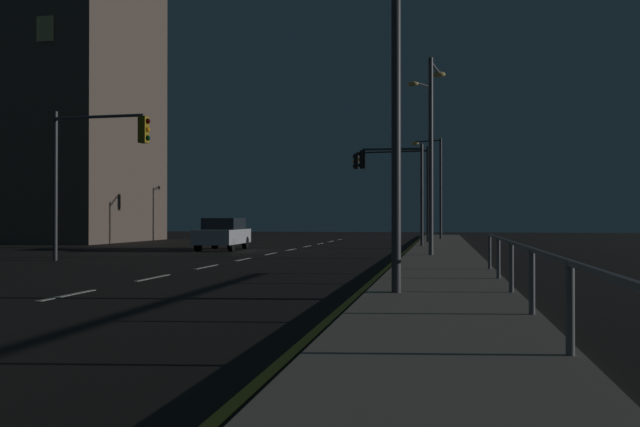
{
  "coord_description": "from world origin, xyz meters",
  "views": [
    {
      "loc": [
        7.41,
        -3.26,
        1.54
      ],
      "look_at": [
        1.56,
        28.62,
        1.79
      ],
      "focal_mm": 37.48,
      "sensor_mm": 36.0,
      "label": 1
    }
  ],
  "objects_px": {
    "traffic_light_overhead_east": "(394,175)",
    "street_lamp_far_end": "(384,80)",
    "car_oncoming": "(223,233)",
    "traffic_light_near_right": "(95,155)",
    "street_lamp_mid_block": "(427,150)",
    "traffic_light_far_left": "(395,175)",
    "street_lamp_across_street": "(436,178)",
    "street_lamp_corner": "(432,137)"
  },
  "relations": [
    {
      "from": "traffic_light_overhead_east",
      "to": "street_lamp_far_end",
      "type": "distance_m",
      "value": 22.39
    },
    {
      "from": "car_oncoming",
      "to": "traffic_light_near_right",
      "type": "height_order",
      "value": "traffic_light_near_right"
    },
    {
      "from": "car_oncoming",
      "to": "street_lamp_mid_block",
      "type": "height_order",
      "value": "street_lamp_mid_block"
    },
    {
      "from": "traffic_light_far_left",
      "to": "street_lamp_across_street",
      "type": "height_order",
      "value": "street_lamp_across_street"
    },
    {
      "from": "traffic_light_far_left",
      "to": "street_lamp_mid_block",
      "type": "bearing_deg",
      "value": -71.19
    },
    {
      "from": "car_oncoming",
      "to": "street_lamp_across_street",
      "type": "bearing_deg",
      "value": 57.76
    },
    {
      "from": "traffic_light_overhead_east",
      "to": "traffic_light_near_right",
      "type": "xyz_separation_m",
      "value": [
        -9.96,
        -12.45,
        0.04
      ]
    },
    {
      "from": "traffic_light_far_left",
      "to": "street_lamp_far_end",
      "type": "bearing_deg",
      "value": -86.43
    },
    {
      "from": "street_lamp_across_street",
      "to": "street_lamp_mid_block",
      "type": "height_order",
      "value": "street_lamp_mid_block"
    },
    {
      "from": "street_lamp_mid_block",
      "to": "street_lamp_corner",
      "type": "height_order",
      "value": "street_lamp_mid_block"
    },
    {
      "from": "traffic_light_overhead_east",
      "to": "street_lamp_across_street",
      "type": "bearing_deg",
      "value": 80.94
    },
    {
      "from": "street_lamp_mid_block",
      "to": "street_lamp_far_end",
      "type": "bearing_deg",
      "value": -90.79
    },
    {
      "from": "street_lamp_mid_block",
      "to": "street_lamp_corner",
      "type": "bearing_deg",
      "value": -87.49
    },
    {
      "from": "traffic_light_overhead_east",
      "to": "traffic_light_far_left",
      "type": "xyz_separation_m",
      "value": [
        -0.38,
        6.35,
        0.41
      ]
    },
    {
      "from": "traffic_light_near_right",
      "to": "street_lamp_far_end",
      "type": "bearing_deg",
      "value": -41.03
    },
    {
      "from": "traffic_light_overhead_east",
      "to": "traffic_light_near_right",
      "type": "distance_m",
      "value": 15.94
    },
    {
      "from": "street_lamp_mid_block",
      "to": "street_lamp_far_end",
      "type": "relative_size",
      "value": 1.28
    },
    {
      "from": "traffic_light_overhead_east",
      "to": "traffic_light_near_right",
      "type": "height_order",
      "value": "traffic_light_near_right"
    },
    {
      "from": "street_lamp_far_end",
      "to": "street_lamp_corner",
      "type": "relative_size",
      "value": 0.86
    },
    {
      "from": "street_lamp_across_street",
      "to": "street_lamp_far_end",
      "type": "height_order",
      "value": "street_lamp_across_street"
    },
    {
      "from": "street_lamp_across_street",
      "to": "traffic_light_far_left",
      "type": "bearing_deg",
      "value": -110.81
    },
    {
      "from": "traffic_light_far_left",
      "to": "traffic_light_overhead_east",
      "type": "bearing_deg",
      "value": -86.62
    },
    {
      "from": "traffic_light_far_left",
      "to": "street_lamp_far_end",
      "type": "relative_size",
      "value": 0.88
    },
    {
      "from": "traffic_light_near_right",
      "to": "traffic_light_far_left",
      "type": "xyz_separation_m",
      "value": [
        9.58,
        18.79,
        0.37
      ]
    },
    {
      "from": "car_oncoming",
      "to": "street_lamp_corner",
      "type": "relative_size",
      "value": 0.59
    },
    {
      "from": "car_oncoming",
      "to": "street_lamp_mid_block",
      "type": "bearing_deg",
      "value": 20.2
    },
    {
      "from": "car_oncoming",
      "to": "street_lamp_mid_block",
      "type": "xyz_separation_m",
      "value": [
        9.86,
        3.63,
        4.31
      ]
    },
    {
      "from": "street_lamp_far_end",
      "to": "street_lamp_mid_block",
      "type": "bearing_deg",
      "value": 89.21
    },
    {
      "from": "traffic_light_near_right",
      "to": "street_lamp_far_end",
      "type": "distance_m",
      "value": 15.08
    },
    {
      "from": "traffic_light_overhead_east",
      "to": "street_lamp_corner",
      "type": "bearing_deg",
      "value": -75.85
    },
    {
      "from": "street_lamp_far_end",
      "to": "street_lamp_corner",
      "type": "xyz_separation_m",
      "value": [
        0.68,
        14.02,
        0.6
      ]
    },
    {
      "from": "traffic_light_far_left",
      "to": "street_lamp_corner",
      "type": "relative_size",
      "value": 0.76
    },
    {
      "from": "car_oncoming",
      "to": "street_lamp_across_street",
      "type": "height_order",
      "value": "street_lamp_across_street"
    },
    {
      "from": "traffic_light_near_right",
      "to": "street_lamp_corner",
      "type": "height_order",
      "value": "street_lamp_corner"
    },
    {
      "from": "traffic_light_overhead_east",
      "to": "street_lamp_mid_block",
      "type": "bearing_deg",
      "value": 5.88
    },
    {
      "from": "car_oncoming",
      "to": "street_lamp_mid_block",
      "type": "distance_m",
      "value": 11.35
    },
    {
      "from": "street_lamp_across_street",
      "to": "street_lamp_far_end",
      "type": "bearing_deg",
      "value": -90.98
    },
    {
      "from": "car_oncoming",
      "to": "street_lamp_across_street",
      "type": "xyz_separation_m",
      "value": [
        10.15,
        16.09,
        3.6
      ]
    },
    {
      "from": "street_lamp_mid_block",
      "to": "street_lamp_corner",
      "type": "distance_m",
      "value": 8.52
    },
    {
      "from": "traffic_light_near_right",
      "to": "traffic_light_far_left",
      "type": "distance_m",
      "value": 21.1
    },
    {
      "from": "traffic_light_far_left",
      "to": "street_lamp_across_street",
      "type": "xyz_separation_m",
      "value": [
        2.39,
        6.29,
        0.17
      ]
    },
    {
      "from": "traffic_light_overhead_east",
      "to": "street_lamp_mid_block",
      "type": "distance_m",
      "value": 2.17
    }
  ]
}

